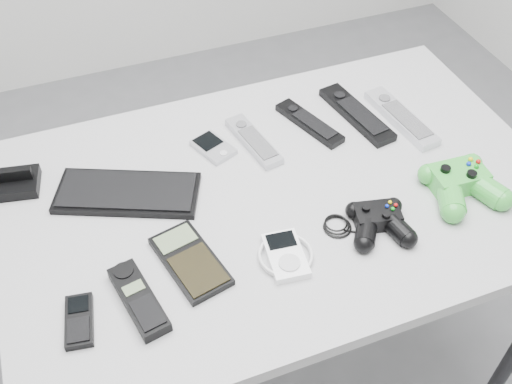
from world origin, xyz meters
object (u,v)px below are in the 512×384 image
object	(u,v)px
remote_silver_a	(254,140)
remote_silver_b	(401,117)
pda	(213,147)
mp3_player	(286,255)
controller_green	(462,182)
desk	(280,211)
mobile_phone	(79,321)
calculator	(190,261)
cordless_handset	(139,299)
pda_keyboard	(127,192)
remote_black_b	(357,113)
remote_black_a	(309,123)
controller_black	(379,220)

from	to	relation	value
remote_silver_a	remote_silver_b	size ratio (longest dim) A/B	0.81
pda	mp3_player	xyz separation A→B (m)	(0.03, -0.34, 0.00)
controller_green	desk	bearing A→B (deg)	162.01
pda	remote_silver_a	distance (m)	0.09
mobile_phone	calculator	bearing A→B (deg)	23.73
mp3_player	remote_silver_b	bearing A→B (deg)	40.81
remote_silver_a	mp3_player	xyz separation A→B (m)	(-0.06, -0.33, -0.00)
remote_silver_a	cordless_handset	xyz separation A→B (m)	(-0.34, -0.33, 0.00)
desk	pda_keyboard	distance (m)	0.33
remote_black_b	calculator	distance (m)	0.56
pda_keyboard	cordless_handset	size ratio (longest dim) A/B	1.79
remote_silver_b	remote_black_b	bearing A→B (deg)	145.05
remote_black_a	remote_black_b	xyz separation A→B (m)	(0.12, -0.01, 0.00)
desk	pda_keyboard	xyz separation A→B (m)	(-0.30, 0.10, 0.08)
pda	remote_silver_a	world-z (taller)	remote_silver_a
remote_silver_b	controller_green	distance (m)	0.25
pda	controller_black	size ratio (longest dim) A/B	0.45
mobile_phone	controller_green	distance (m)	0.79
remote_black_a	controller_black	bearing A→B (deg)	-109.94
remote_black_b	mobile_phone	bearing A→B (deg)	-164.23
desk	remote_black_b	xyz separation A→B (m)	(0.26, 0.16, 0.08)
desk	mobile_phone	size ratio (longest dim) A/B	11.18
mp3_player	controller_black	bearing A→B (deg)	8.43
pda	controller_green	size ratio (longest dim) A/B	0.57
remote_black_a	mp3_player	bearing A→B (deg)	-140.27
remote_black_a	mp3_player	distance (m)	0.39
controller_black	mobile_phone	bearing A→B (deg)	-166.43
pda_keyboard	cordless_handset	world-z (taller)	cordless_handset
mobile_phone	controller_green	world-z (taller)	controller_green
remote_black_b	pda_keyboard	bearing A→B (deg)	176.70
desk	remote_black_a	world-z (taller)	remote_black_a
remote_silver_b	mp3_player	xyz separation A→B (m)	(-0.41, -0.28, -0.00)
desk	remote_silver_b	size ratio (longest dim) A/B	5.09
mp3_player	mobile_phone	bearing A→B (deg)	-172.74
desk	remote_silver_b	world-z (taller)	remote_silver_b
pda	mobile_phone	distance (m)	0.49
pda	remote_black_b	bearing A→B (deg)	-23.31
desk	calculator	bearing A→B (deg)	-152.92
remote_silver_b	mobile_phone	size ratio (longest dim) A/B	2.20
mp3_player	cordless_handset	bearing A→B (deg)	-173.34
mobile_phone	calculator	size ratio (longest dim) A/B	0.59
remote_silver_a	remote_silver_b	distance (m)	0.35
pda	remote_silver_b	distance (m)	0.45
pda	calculator	size ratio (longest dim) A/B	0.55
desk	mobile_phone	world-z (taller)	mobile_phone
pda	remote_black_a	bearing A→B (deg)	-21.62
remote_silver_b	calculator	size ratio (longest dim) A/B	1.30
pda	mobile_phone	size ratio (longest dim) A/B	0.93
remote_silver_a	controller_green	xyz separation A→B (m)	(0.35, -0.29, 0.02)
remote_silver_a	controller_black	bearing A→B (deg)	-76.39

